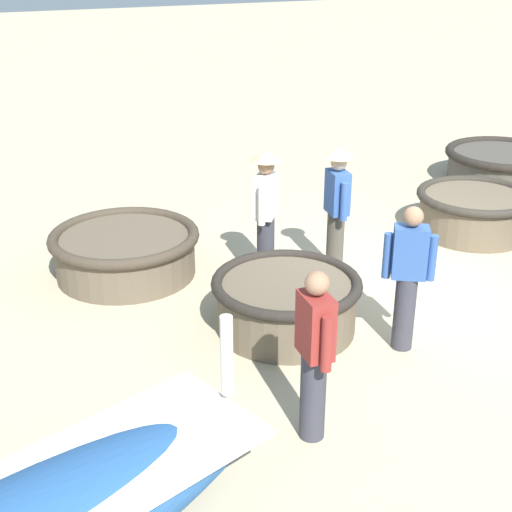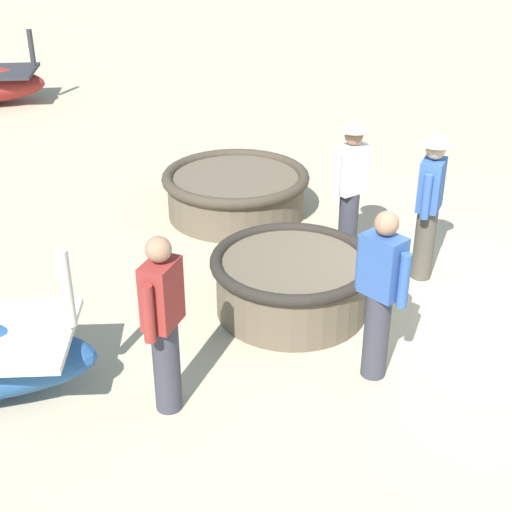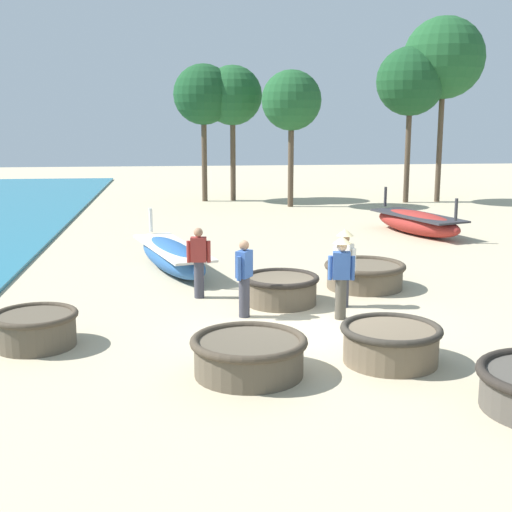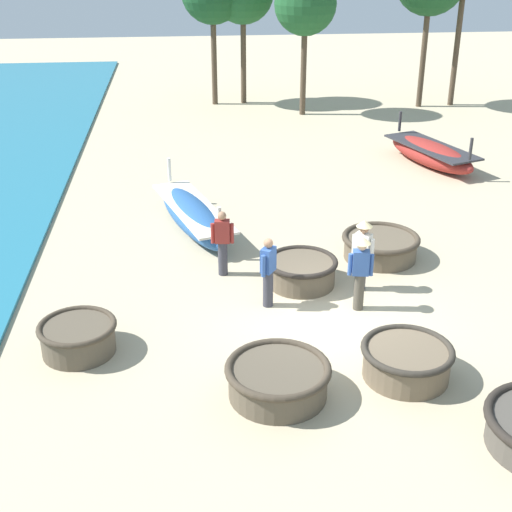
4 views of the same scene
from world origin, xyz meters
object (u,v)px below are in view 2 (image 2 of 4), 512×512
at_px(coracle_far_right, 292,281).
at_px(fisherman_hauling, 380,292).
at_px(fisherman_by_coracle, 164,322).
at_px(fisherman_with_hat, 351,180).
at_px(coracle_nearest, 236,191).
at_px(fisherman_crouching, 430,197).

relative_size(coracle_far_right, fisherman_hauling, 1.04).
xyz_separation_m(coracle_far_right, fisherman_by_coracle, (-1.74, 0.67, 0.50)).
bearing_deg(fisherman_hauling, fisherman_with_hat, 14.05).
relative_size(fisherman_by_coracle, fisherman_with_hat, 0.94).
distance_m(coracle_far_right, fisherman_by_coracle, 1.93).
relative_size(coracle_nearest, fisherman_with_hat, 1.13).
relative_size(coracle_far_right, fisherman_by_coracle, 1.04).
height_order(coracle_far_right, fisherman_crouching, fisherman_crouching).
relative_size(fisherman_with_hat, fisherman_crouching, 1.00).
bearing_deg(coracle_nearest, fisherman_by_coracle, -172.43).
bearing_deg(coracle_far_right, fisherman_by_coracle, 158.97).
distance_m(coracle_far_right, fisherman_with_hat, 1.47).
relative_size(coracle_nearest, fisherman_crouching, 1.13).
bearing_deg(fisherman_with_hat, coracle_nearest, 61.40).
height_order(coracle_far_right, fisherman_by_coracle, fisherman_by_coracle).
height_order(coracle_nearest, fisherman_hauling, fisherman_hauling).
height_order(fisherman_by_coracle, fisherman_crouching, fisherman_crouching).
bearing_deg(fisherman_hauling, coracle_nearest, 35.03).
bearing_deg(fisherman_hauling, coracle_far_right, 46.66).
relative_size(coracle_nearest, fisherman_by_coracle, 1.21).
distance_m(coracle_far_right, coracle_nearest, 2.44).
xyz_separation_m(coracle_nearest, fisherman_crouching, (-1.11, -2.42, 0.63)).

